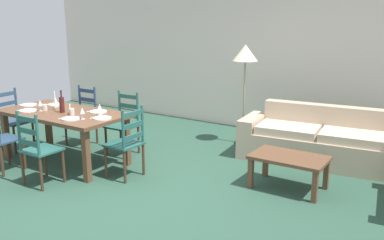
% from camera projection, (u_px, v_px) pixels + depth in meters
% --- Properties ---
extents(ground_plane, '(9.60, 9.60, 0.02)m').
position_uv_depth(ground_plane, '(129.00, 181.00, 5.42)').
color(ground_plane, '#2A4C3B').
extents(wall_far, '(9.60, 0.16, 2.70)m').
position_uv_depth(wall_far, '(245.00, 56.00, 7.77)').
color(wall_far, beige).
rests_on(wall_far, ground_plane).
extents(dining_table, '(1.90, 0.96, 0.75)m').
position_uv_depth(dining_table, '(63.00, 118.00, 5.97)').
color(dining_table, brown).
rests_on(dining_table, ground_plane).
extents(dining_chair_near_left, '(0.43, 0.41, 0.96)m').
position_uv_depth(dining_chair_near_left, '(0.00, 138.00, 5.62)').
color(dining_chair_near_left, navy).
rests_on(dining_chair_near_left, ground_plane).
extents(dining_chair_near_right, '(0.42, 0.40, 0.96)m').
position_uv_depth(dining_chair_near_right, '(38.00, 149.00, 5.17)').
color(dining_chair_near_right, '#255951').
rests_on(dining_chair_near_right, ground_plane).
extents(dining_chair_far_left, '(0.42, 0.40, 0.96)m').
position_uv_depth(dining_chair_far_left, '(83.00, 116.00, 6.87)').
color(dining_chair_far_left, navy).
rests_on(dining_chair_far_left, ground_plane).
extents(dining_chair_far_right, '(0.43, 0.41, 0.96)m').
position_uv_depth(dining_chair_far_right, '(124.00, 123.00, 6.38)').
color(dining_chair_far_right, '#26584B').
rests_on(dining_chair_far_right, ground_plane).
extents(dining_chair_head_west, '(0.43, 0.45, 0.96)m').
position_uv_depth(dining_chair_head_west, '(13.00, 120.00, 6.61)').
color(dining_chair_head_west, '#2D455E').
rests_on(dining_chair_head_west, ground_plane).
extents(dining_chair_head_east, '(0.41, 0.43, 0.96)m').
position_uv_depth(dining_chair_head_east, '(127.00, 143.00, 5.42)').
color(dining_chair_head_east, '#235550').
rests_on(dining_chair_head_east, ground_plane).
extents(dinner_plate_near_left, '(0.24, 0.24, 0.02)m').
position_uv_depth(dinner_plate_near_left, '(28.00, 111.00, 5.98)').
color(dinner_plate_near_left, white).
rests_on(dinner_plate_near_left, dining_table).
extents(fork_near_left, '(0.02, 0.17, 0.01)m').
position_uv_depth(fork_near_left, '(22.00, 110.00, 6.06)').
color(fork_near_left, silver).
rests_on(fork_near_left, dining_table).
extents(dinner_plate_near_right, '(0.24, 0.24, 0.02)m').
position_uv_depth(dinner_plate_near_right, '(71.00, 119.00, 5.51)').
color(dinner_plate_near_right, white).
rests_on(dinner_plate_near_right, dining_table).
extents(fork_near_right, '(0.03, 0.17, 0.01)m').
position_uv_depth(fork_near_right, '(63.00, 118.00, 5.59)').
color(fork_near_right, silver).
rests_on(fork_near_right, dining_table).
extents(dinner_plate_far_left, '(0.24, 0.24, 0.02)m').
position_uv_depth(dinner_plate_far_left, '(56.00, 105.00, 6.39)').
color(dinner_plate_far_left, white).
rests_on(dinner_plate_far_left, dining_table).
extents(fork_far_left, '(0.02, 0.17, 0.01)m').
position_uv_depth(fork_far_left, '(50.00, 104.00, 6.47)').
color(fork_far_left, silver).
rests_on(fork_far_left, dining_table).
extents(dinner_plate_far_right, '(0.24, 0.24, 0.02)m').
position_uv_depth(dinner_plate_far_right, '(98.00, 112.00, 5.91)').
color(dinner_plate_far_right, white).
rests_on(dinner_plate_far_right, dining_table).
extents(fork_far_right, '(0.02, 0.17, 0.01)m').
position_uv_depth(fork_far_right, '(91.00, 111.00, 5.99)').
color(fork_far_right, silver).
rests_on(fork_far_right, dining_table).
extents(dinner_plate_head_west, '(0.24, 0.24, 0.02)m').
position_uv_depth(dinner_plate_head_west, '(29.00, 105.00, 6.36)').
color(dinner_plate_head_west, white).
rests_on(dinner_plate_head_west, dining_table).
extents(fork_head_west, '(0.02, 0.17, 0.01)m').
position_uv_depth(fork_head_west, '(22.00, 104.00, 6.44)').
color(fork_head_west, silver).
rests_on(fork_head_west, dining_table).
extents(dinner_plate_head_east, '(0.24, 0.24, 0.02)m').
position_uv_depth(dinner_plate_head_east, '(102.00, 118.00, 5.53)').
color(dinner_plate_head_east, white).
rests_on(dinner_plate_head_east, dining_table).
extents(fork_head_east, '(0.02, 0.17, 0.01)m').
position_uv_depth(fork_head_east, '(94.00, 117.00, 5.61)').
color(fork_head_east, silver).
rests_on(fork_head_east, dining_table).
extents(wine_bottle, '(0.07, 0.07, 0.32)m').
position_uv_depth(wine_bottle, '(62.00, 104.00, 5.88)').
color(wine_bottle, '#471919').
rests_on(wine_bottle, dining_table).
extents(wine_glass_near_left, '(0.06, 0.06, 0.16)m').
position_uv_depth(wine_glass_near_left, '(40.00, 103.00, 5.97)').
color(wine_glass_near_left, white).
rests_on(wine_glass_near_left, dining_table).
extents(wine_glass_near_right, '(0.06, 0.06, 0.16)m').
position_uv_depth(wine_glass_near_right, '(82.00, 111.00, 5.49)').
color(wine_glass_near_right, white).
rests_on(wine_glass_near_right, dining_table).
extents(wine_glass_far_left, '(0.06, 0.06, 0.16)m').
position_uv_depth(wine_glass_far_left, '(55.00, 100.00, 6.19)').
color(wine_glass_far_left, white).
rests_on(wine_glass_far_left, dining_table).
extents(wine_glass_far_right, '(0.06, 0.06, 0.16)m').
position_uv_depth(wine_glass_far_right, '(100.00, 107.00, 5.72)').
color(wine_glass_far_right, white).
rests_on(wine_glass_far_right, dining_table).
extents(coffee_cup_primary, '(0.07, 0.07, 0.09)m').
position_uv_depth(coffee_cup_primary, '(72.00, 112.00, 5.75)').
color(coffee_cup_primary, beige).
rests_on(coffee_cup_primary, dining_table).
extents(coffee_cup_secondary, '(0.07, 0.07, 0.09)m').
position_uv_depth(coffee_cup_secondary, '(45.00, 108.00, 6.01)').
color(coffee_cup_secondary, beige).
rests_on(coffee_cup_secondary, dining_table).
extents(candle_tall, '(0.05, 0.05, 0.28)m').
position_uv_depth(candle_tall, '(55.00, 105.00, 6.04)').
color(candle_tall, '#998C66').
rests_on(candle_tall, dining_table).
extents(candle_short, '(0.05, 0.05, 0.14)m').
position_uv_depth(candle_short, '(70.00, 111.00, 5.80)').
color(candle_short, '#998C66').
rests_on(candle_short, dining_table).
extents(couch, '(2.35, 1.04, 0.80)m').
position_uv_depth(couch, '(320.00, 142.00, 6.08)').
color(couch, tan).
rests_on(couch, ground_plane).
extents(coffee_table, '(0.90, 0.56, 0.42)m').
position_uv_depth(coffee_table, '(289.00, 161.00, 5.09)').
color(coffee_table, brown).
rests_on(coffee_table, ground_plane).
extents(standing_lamp, '(0.40, 0.40, 1.64)m').
position_uv_depth(standing_lamp, '(245.00, 59.00, 6.67)').
color(standing_lamp, '#332D28').
rests_on(standing_lamp, ground_plane).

